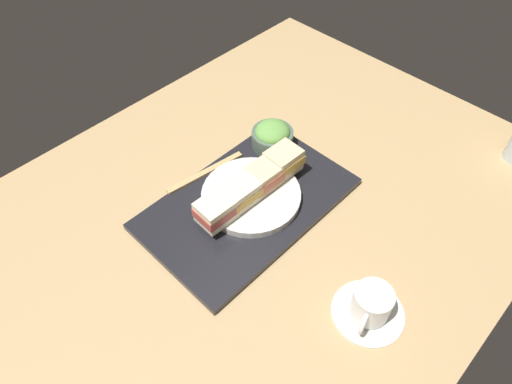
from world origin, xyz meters
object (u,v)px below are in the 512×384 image
object	(u,v)px
sandwich_plate	(251,195)
sandwich_farmost	(216,211)
coffee_cup	(370,306)
sandwich_inner_near	(262,177)
chopsticks_pair	(205,172)
salad_bowl	(272,136)
sandwich_inner_far	(240,193)
sandwich_nearmost	(283,161)

from	to	relation	value
sandwich_plate	sandwich_farmost	distance (cm)	10.63
coffee_cup	sandwich_inner_near	bearing A→B (deg)	-102.08
chopsticks_pair	coffee_cup	world-z (taller)	coffee_cup
salad_bowl	coffee_cup	world-z (taller)	salad_bowl
sandwich_inner_near	sandwich_inner_far	distance (cm)	6.69
sandwich_inner_far	coffee_cup	size ratio (longest dim) A/B	0.59
sandwich_nearmost	coffee_cup	world-z (taller)	sandwich_nearmost
sandwich_nearmost	sandwich_farmost	xyz separation A→B (cm)	(20.06, -0.45, -0.19)
sandwich_plate	sandwich_nearmost	size ratio (longest dim) A/B	2.67
sandwich_inner_near	coffee_cup	xyz separation A→B (cm)	(7.34, 34.27, -2.82)
sandwich_inner_near	sandwich_inner_far	bearing A→B (deg)	-1.28
sandwich_inner_far	sandwich_farmost	distance (cm)	6.69
chopsticks_pair	sandwich_inner_near	bearing A→B (deg)	112.92
sandwich_farmost	sandwich_nearmost	bearing A→B (deg)	178.72
sandwich_plate	coffee_cup	size ratio (longest dim) A/B	1.61
sandwich_nearmost	chopsticks_pair	world-z (taller)	sandwich_nearmost
sandwich_inner_near	coffee_cup	distance (cm)	35.16
chopsticks_pair	coffee_cup	distance (cm)	47.20
sandwich_farmost	sandwich_inner_near	bearing A→B (deg)	178.72
sandwich_plate	chopsticks_pair	distance (cm)	12.99
sandwich_plate	coffee_cup	bearing A→B (deg)	83.37
sandwich_nearmost	sandwich_inner_far	world-z (taller)	sandwich_nearmost
sandwich_inner_far	sandwich_nearmost	bearing A→B (deg)	178.72
sandwich_inner_near	sandwich_plate	bearing A→B (deg)	-1.28
sandwich_inner_near	sandwich_inner_far	size ratio (longest dim) A/B	1.00
chopsticks_pair	sandwich_plate	bearing A→B (deg)	99.32
salad_bowl	chopsticks_pair	xyz separation A→B (cm)	(17.82, -4.55, -2.65)
sandwich_inner_near	chopsticks_pair	distance (cm)	14.53
sandwich_inner_far	coffee_cup	world-z (taller)	sandwich_inner_far
sandwich_plate	coffee_cup	xyz separation A→B (cm)	(3.99, 34.35, 0.60)
coffee_cup	sandwich_farmost	bearing A→B (deg)	-80.09
coffee_cup	sandwich_nearmost	bearing A→B (deg)	-112.34
sandwich_nearmost	sandwich_inner_near	xyz separation A→B (cm)	(6.69, -0.15, -0.27)
sandwich_plate	sandwich_inner_near	size ratio (longest dim) A/B	2.76
sandwich_inner_near	salad_bowl	distance (cm)	14.97
sandwich_farmost	coffee_cup	xyz separation A→B (cm)	(-6.04, 34.57, -2.91)
sandwich_plate	salad_bowl	size ratio (longest dim) A/B	2.18
sandwich_inner_near	chopsticks_pair	world-z (taller)	sandwich_inner_near
sandwich_plate	sandwich_farmost	bearing A→B (deg)	-1.28
sandwich_plate	sandwich_farmost	world-z (taller)	sandwich_farmost
coffee_cup	sandwich_inner_far	bearing A→B (deg)	-91.08
sandwich_farmost	sandwich_plate	bearing A→B (deg)	178.72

